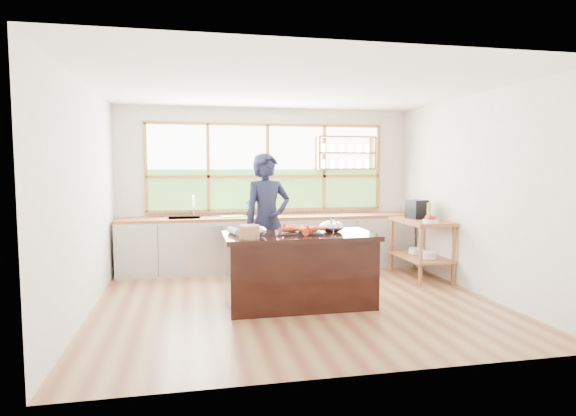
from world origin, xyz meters
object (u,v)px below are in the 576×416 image
object	(u,v)px
island	(300,269)
cook	(267,221)
wicker_basket	(249,232)
espresso_machine	(417,209)

from	to	relation	value
island	cook	distance (m)	1.09
cook	island	bearing A→B (deg)	-90.35
island	wicker_basket	world-z (taller)	wicker_basket
espresso_machine	wicker_basket	world-z (taller)	espresso_machine
cook	wicker_basket	size ratio (longest dim) A/B	8.05
island	cook	world-z (taller)	cook
cook	espresso_machine	world-z (taller)	cook
wicker_basket	island	bearing A→B (deg)	21.06
island	espresso_machine	xyz separation A→B (m)	(2.19, 1.27, 0.59)
cook	wicker_basket	world-z (taller)	cook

